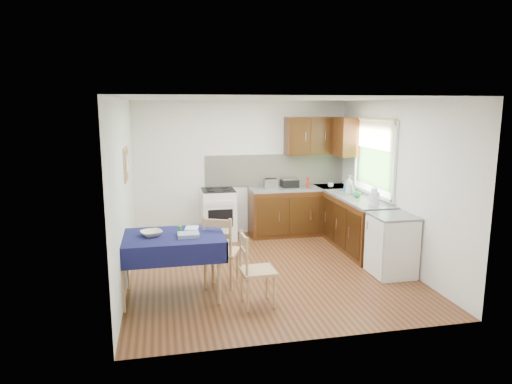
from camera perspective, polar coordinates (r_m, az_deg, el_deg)
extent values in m
plane|color=#462712|center=(6.88, 1.43, -9.71)|extent=(4.20, 4.20, 0.00)
cube|color=silver|center=(6.45, 1.54, 11.58)|extent=(4.00, 4.20, 0.02)
cube|color=white|center=(8.59, -1.74, 3.00)|extent=(4.00, 0.02, 2.50)
cube|color=white|center=(4.58, 7.54, -3.94)|extent=(4.00, 0.02, 2.50)
cube|color=silver|center=(6.40, -16.22, -0.08)|extent=(0.02, 4.20, 2.50)
cube|color=white|center=(7.27, 17.01, 1.13)|extent=(0.02, 4.20, 2.50)
cube|color=#351209|center=(8.69, 5.48, -2.45)|extent=(1.90, 0.60, 0.86)
cube|color=#351209|center=(7.88, 12.50, -4.04)|extent=(0.60, 1.70, 0.86)
cube|color=slate|center=(8.60, 5.53, 0.47)|extent=(1.90, 0.60, 0.04)
cube|color=slate|center=(7.77, 12.64, -0.84)|extent=(0.60, 1.70, 0.04)
cube|color=slate|center=(8.81, 9.57, 0.62)|extent=(0.60, 0.60, 0.04)
cube|color=beige|center=(8.71, 2.50, 2.78)|extent=(2.70, 0.02, 0.60)
cube|color=#351209|center=(8.71, 7.62, 6.99)|extent=(1.20, 0.35, 0.70)
cube|color=#351209|center=(8.47, 11.31, 6.77)|extent=(0.35, 0.50, 0.70)
cube|color=white|center=(8.37, -4.72, -2.81)|extent=(0.60, 0.60, 0.90)
cube|color=black|center=(8.27, -4.77, 0.25)|extent=(0.58, 0.58, 0.02)
cube|color=black|center=(8.07, -4.45, -3.31)|extent=(0.44, 0.01, 0.32)
cube|color=#284E20|center=(7.84, 14.57, 3.77)|extent=(0.01, 1.40, 0.85)
cube|color=white|center=(7.79, 14.70, 8.52)|extent=(0.04, 1.48, 0.06)
cube|color=white|center=(7.92, 14.29, -0.18)|extent=(0.04, 1.48, 0.06)
cube|color=beige|center=(7.79, 14.52, 6.91)|extent=(0.02, 1.36, 0.44)
cube|color=white|center=(6.85, 16.63, -6.53)|extent=(0.55, 0.58, 0.85)
cube|color=slate|center=(6.73, 16.83, -2.91)|extent=(0.58, 0.60, 0.03)
cube|color=tan|center=(6.64, -15.97, 3.37)|extent=(0.02, 0.62, 0.47)
cube|color=#986A3F|center=(6.64, -15.84, 3.38)|extent=(0.01, 0.56, 0.41)
cube|color=white|center=(6.56, -15.81, 3.47)|extent=(0.00, 0.18, 0.24)
cube|color=white|center=(6.77, -15.65, 2.67)|extent=(0.00, 0.15, 0.20)
cube|color=#0E0F38|center=(5.83, -10.71, -5.47)|extent=(1.30, 0.87, 0.03)
cube|color=#0E0F38|center=(5.44, -10.56, -7.91)|extent=(1.34, 0.02, 0.26)
cube|color=#0E0F38|center=(6.28, -10.76, -5.36)|extent=(1.34, 0.02, 0.26)
cube|color=#0E0F38|center=(5.89, -17.14, -6.76)|extent=(0.02, 0.91, 0.26)
cube|color=#0E0F38|center=(5.90, -4.22, -6.25)|extent=(0.02, 0.91, 0.26)
cylinder|color=tan|center=(5.64, -16.37, -10.62)|extent=(0.05, 0.05, 0.78)
cylinder|color=tan|center=(5.66, -4.61, -10.15)|extent=(0.05, 0.05, 0.78)
cylinder|color=tan|center=(6.30, -15.89, -8.31)|extent=(0.05, 0.05, 0.78)
cylinder|color=tan|center=(6.32, -5.43, -7.90)|extent=(0.05, 0.05, 0.78)
cube|color=tan|center=(6.21, -4.34, -7.48)|extent=(0.57, 0.57, 0.04)
cube|color=tan|center=(5.94, -4.88, -4.70)|extent=(0.37, 0.18, 0.31)
cylinder|color=tan|center=(6.40, -2.34, -9.09)|extent=(0.04, 0.04, 0.47)
cylinder|color=tan|center=(6.49, -5.39, -8.84)|extent=(0.04, 0.04, 0.47)
cylinder|color=tan|center=(6.09, -3.15, -10.18)|extent=(0.04, 0.04, 0.47)
cylinder|color=tan|center=(6.18, -6.35, -9.90)|extent=(0.04, 0.04, 0.47)
cube|color=tan|center=(5.61, 0.22, -9.83)|extent=(0.42, 0.42, 0.04)
cube|color=tan|center=(5.46, -1.54, -6.69)|extent=(0.05, 0.37, 0.29)
cylinder|color=tan|center=(5.59, 2.32, -12.33)|extent=(0.03, 0.03, 0.43)
cylinder|color=tan|center=(5.88, 1.38, -11.12)|extent=(0.03, 0.03, 0.43)
cylinder|color=tan|center=(5.51, -1.02, -12.67)|extent=(0.03, 0.03, 0.43)
cylinder|color=tan|center=(5.80, -1.79, -11.42)|extent=(0.03, 0.03, 0.43)
cube|color=#ADADB2|center=(8.44, 1.84, 1.07)|extent=(0.25, 0.16, 0.18)
cube|color=black|center=(8.42, 1.85, 1.72)|extent=(0.22, 0.02, 0.02)
cube|color=black|center=(8.58, 4.20, 1.09)|extent=(0.31, 0.27, 0.14)
cube|color=#ADADB2|center=(8.56, 4.21, 1.69)|extent=(0.31, 0.27, 0.03)
cylinder|color=red|center=(8.47, 6.51, 1.14)|extent=(0.05, 0.05, 0.21)
cube|color=yellow|center=(8.73, 4.74, 1.25)|extent=(0.12, 0.09, 0.14)
cube|color=gray|center=(8.11, 11.56, -0.10)|extent=(0.40, 0.31, 0.02)
cylinder|color=white|center=(8.09, 11.58, 0.49)|extent=(0.05, 0.19, 0.19)
cylinder|color=white|center=(7.22, 14.53, -0.80)|extent=(0.17, 0.17, 0.21)
sphere|color=white|center=(7.20, 14.58, 0.16)|extent=(0.10, 0.10, 0.10)
imported|color=silver|center=(8.65, 9.30, 0.86)|extent=(0.13, 0.13, 0.09)
imported|color=white|center=(8.00, 11.57, 0.88)|extent=(0.17, 0.17, 0.33)
imported|color=#2177C1|center=(8.14, 11.24, 0.53)|extent=(0.12, 0.12, 0.18)
imported|color=green|center=(7.77, 12.53, -0.11)|extent=(0.13, 0.13, 0.16)
imported|color=beige|center=(5.83, -12.94, -5.05)|extent=(0.33, 0.33, 0.06)
imported|color=white|center=(6.06, -8.84, -4.52)|extent=(0.21, 0.26, 0.02)
cylinder|color=#248533|center=(5.85, -9.51, -4.69)|extent=(0.05, 0.05, 0.10)
cube|color=navy|center=(5.71, -8.45, -5.33)|extent=(0.26, 0.21, 0.05)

